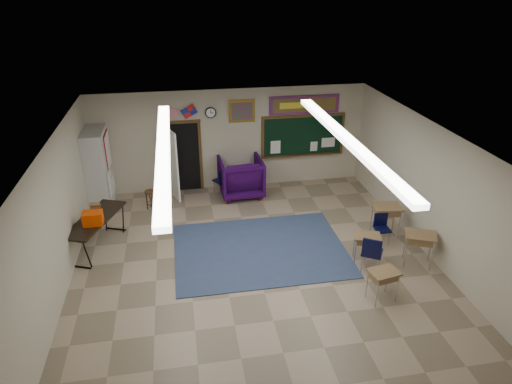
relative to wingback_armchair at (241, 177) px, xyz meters
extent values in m
plane|color=gray|center=(-0.20, -3.84, -0.57)|extent=(9.00, 9.00, 0.00)
cube|color=#B2AA90|center=(-0.20, 0.66, 0.93)|extent=(8.00, 0.04, 3.00)
cube|color=#B2AA90|center=(-4.20, -3.84, 0.93)|extent=(0.04, 9.00, 3.00)
cube|color=#B2AA90|center=(3.80, -3.84, 0.93)|extent=(0.04, 9.00, 3.00)
cube|color=#BAB9B5|center=(-0.20, -3.84, 2.43)|extent=(8.00, 9.00, 0.04)
cube|color=#324160|center=(0.00, -3.04, -0.56)|extent=(4.00, 3.00, 0.02)
cube|color=black|center=(-1.60, 0.65, 0.48)|extent=(0.95, 0.04, 2.10)
cube|color=white|center=(-1.94, 0.20, 0.46)|extent=(0.35, 0.86, 2.05)
cube|color=#513617|center=(2.00, 0.63, 0.93)|extent=(2.55, 0.05, 1.30)
cube|color=black|center=(2.00, 0.61, 0.93)|extent=(2.40, 0.03, 1.15)
cube|color=#513617|center=(2.00, 0.57, 0.33)|extent=(2.40, 0.12, 0.04)
cube|color=red|center=(2.00, 0.63, 1.88)|extent=(2.10, 0.04, 0.55)
cube|color=brown|center=(2.00, 0.61, 1.88)|extent=(1.90, 0.03, 0.40)
cube|color=#9C6E1E|center=(0.15, 0.63, 1.78)|extent=(0.75, 0.05, 0.65)
cube|color=#A51466|center=(0.15, 0.61, 1.78)|extent=(0.62, 0.03, 0.52)
cylinder|color=black|center=(-0.75, 0.63, 1.78)|extent=(0.32, 0.05, 0.32)
cylinder|color=white|center=(-0.75, 0.61, 1.78)|extent=(0.26, 0.02, 0.26)
cube|color=#BCBCB7|center=(-3.92, 0.01, 0.53)|extent=(0.55, 1.25, 2.20)
imported|color=#220535|center=(0.00, 0.00, 0.00)|extent=(1.27, 1.30, 1.13)
cube|color=olive|center=(2.25, -3.95, 0.11)|extent=(0.68, 0.59, 0.04)
cube|color=brown|center=(2.25, -3.95, 0.01)|extent=(0.59, 0.50, 0.12)
cube|color=olive|center=(3.18, -2.91, 0.22)|extent=(0.74, 0.59, 0.05)
cube|color=brown|center=(3.18, -2.91, 0.11)|extent=(0.64, 0.50, 0.14)
cube|color=olive|center=(2.05, -5.26, 0.10)|extent=(0.64, 0.53, 0.04)
cube|color=brown|center=(2.05, -5.26, 0.00)|extent=(0.55, 0.45, 0.11)
cube|color=olive|center=(3.35, -4.24, 0.20)|extent=(0.80, 0.72, 0.04)
cube|color=brown|center=(3.35, -4.24, 0.09)|extent=(0.69, 0.61, 0.13)
cube|color=black|center=(-3.76, -2.27, 0.20)|extent=(1.30, 2.02, 0.05)
cube|color=#EA3104|center=(-3.74, -2.53, 0.37)|extent=(0.43, 0.32, 0.30)
cylinder|color=#523218|center=(-2.58, -0.46, -0.04)|extent=(0.31, 0.31, 0.04)
torus|color=#523218|center=(-2.58, -0.46, -0.39)|extent=(0.25, 0.25, 0.02)
camera|label=1|loc=(-1.70, -12.03, 5.36)|focal=32.00mm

